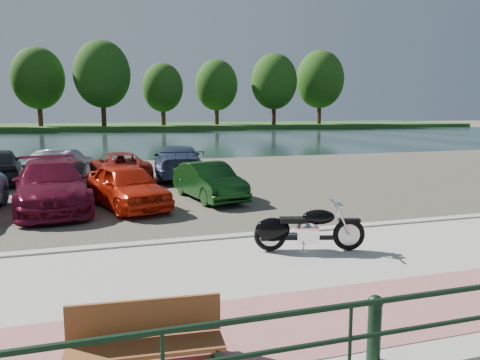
# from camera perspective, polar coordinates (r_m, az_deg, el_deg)

# --- Properties ---
(ground) EXTENTS (200.00, 200.00, 0.00)m
(ground) POSITION_cam_1_polar(r_m,az_deg,el_deg) (9.78, 11.35, -9.63)
(ground) COLOR #595447
(ground) RESTS_ON ground
(promenade) EXTENTS (60.00, 6.00, 0.10)m
(promenade) POSITION_cam_1_polar(r_m,az_deg,el_deg) (8.95, 14.48, -11.14)
(promenade) COLOR #A8A69E
(promenade) RESTS_ON ground
(pink_path) EXTENTS (60.00, 2.00, 0.01)m
(pink_path) POSITION_cam_1_polar(r_m,az_deg,el_deg) (7.79, 20.47, -14.03)
(pink_path) COLOR #955954
(pink_path) RESTS_ON promenade
(kerb) EXTENTS (60.00, 0.30, 0.14)m
(kerb) POSITION_cam_1_polar(r_m,az_deg,el_deg) (11.48, 6.56, -6.42)
(kerb) COLOR #A8A69E
(kerb) RESTS_ON ground
(parking_lot) EXTENTS (60.00, 18.00, 0.04)m
(parking_lot) POSITION_cam_1_polar(r_m,az_deg,el_deg) (19.89, -3.97, -0.16)
(parking_lot) COLOR #3D3931
(parking_lot) RESTS_ON ground
(river) EXTENTS (120.00, 40.00, 0.00)m
(river) POSITION_cam_1_polar(r_m,az_deg,el_deg) (48.44, -11.97, 4.79)
(river) COLOR #1B3131
(river) RESTS_ON ground
(far_bank) EXTENTS (120.00, 24.00, 0.60)m
(far_bank) POSITION_cam_1_polar(r_m,az_deg,el_deg) (80.30, -14.17, 6.36)
(far_bank) COLOR #224B1A
(far_bank) RESTS_ON ground
(bollards) EXTENTS (10.68, 0.18, 0.81)m
(bollards) POSITION_cam_1_polar(r_m,az_deg,el_deg) (5.83, 14.64, -16.98)
(bollards) COLOR black
(bollards) RESTS_ON promenade
(far_trees) EXTENTS (70.25, 10.68, 12.52)m
(far_trees) POSITION_cam_1_polar(r_m,az_deg,el_deg) (74.59, -10.68, 11.85)
(far_trees) COLOR #3C2015
(far_trees) RESTS_ON far_bank
(motorcycle) EXTENTS (2.28, 0.97, 1.05)m
(motorcycle) POSITION_cam_1_polar(r_m,az_deg,el_deg) (9.87, 7.23, -5.98)
(motorcycle) COLOR black
(motorcycle) RESTS_ON promenade
(park_bench) EXTENTS (1.83, 0.60, 0.72)m
(park_bench) POSITION_cam_1_polar(r_m,az_deg,el_deg) (5.83, -11.45, -18.11)
(park_bench) COLOR brown
(park_bench) RESTS_ON promenade
(car_3) EXTENTS (2.63, 5.30, 1.48)m
(car_3) POSITION_cam_1_polar(r_m,az_deg,el_deg) (15.17, -22.02, -0.58)
(car_3) COLOR maroon
(car_3) RESTS_ON parking_lot
(car_4) EXTENTS (2.70, 4.28, 1.36)m
(car_4) POSITION_cam_1_polar(r_m,az_deg,el_deg) (14.70, -13.61, -0.72)
(car_4) COLOR red
(car_4) RESTS_ON parking_lot
(car_5) EXTENTS (1.91, 3.90, 1.23)m
(car_5) POSITION_cam_1_polar(r_m,az_deg,el_deg) (15.70, -3.79, -0.15)
(car_5) COLOR black
(car_5) RESTS_ON parking_lot
(car_9) EXTENTS (2.67, 4.30, 1.34)m
(car_9) POSITION_cam_1_polar(r_m,az_deg,el_deg) (21.25, -20.95, 1.73)
(car_9) COLOR slate
(car_9) RESTS_ON parking_lot
(car_10) EXTENTS (2.56, 4.62, 1.22)m
(car_10) POSITION_cam_1_polar(r_m,az_deg,el_deg) (20.52, -14.50, 1.64)
(car_10) COLOR maroon
(car_10) RESTS_ON parking_lot
(car_11) EXTENTS (2.55, 5.17, 1.45)m
(car_11) POSITION_cam_1_polar(r_m,az_deg,el_deg) (20.70, -7.57, 2.21)
(car_11) COLOR navy
(car_11) RESTS_ON parking_lot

